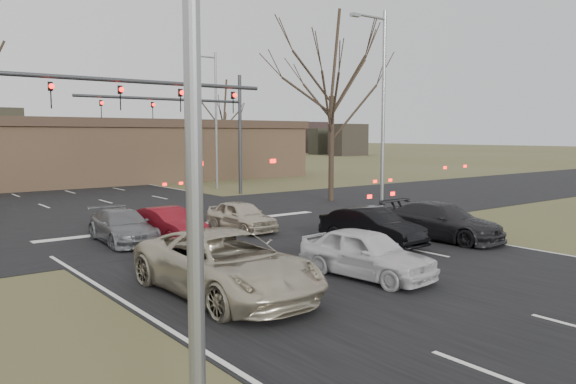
% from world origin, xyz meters
% --- Properties ---
extents(ground, '(360.00, 360.00, 0.00)m').
position_xyz_m(ground, '(0.00, 0.00, 0.00)').
color(ground, '#484927').
rests_on(ground, ground).
extents(road_cross, '(200.00, 14.00, 0.02)m').
position_xyz_m(road_cross, '(0.00, 15.00, 0.01)').
color(road_cross, black).
rests_on(road_cross, ground).
extents(building, '(42.40, 10.40, 5.30)m').
position_xyz_m(building, '(2.00, 38.00, 2.67)').
color(building, '#8F6C4D').
rests_on(building, ground).
extents(mast_arm_near, '(12.12, 0.24, 8.00)m').
position_xyz_m(mast_arm_near, '(-5.23, 13.00, 5.07)').
color(mast_arm_near, '#383A3D').
rests_on(mast_arm_near, ground).
extents(mast_arm_far, '(11.12, 0.24, 8.00)m').
position_xyz_m(mast_arm_far, '(6.18, 23.00, 5.02)').
color(mast_arm_far, '#383A3D').
rests_on(mast_arm_far, ground).
extents(streetlight_right_near, '(2.34, 0.25, 10.00)m').
position_xyz_m(streetlight_right_near, '(8.82, 10.00, 5.59)').
color(streetlight_right_near, gray).
rests_on(streetlight_right_near, ground).
extents(streetlight_right_far, '(2.34, 0.25, 10.00)m').
position_xyz_m(streetlight_right_far, '(9.32, 27.00, 5.59)').
color(streetlight_right_far, gray).
rests_on(streetlight_right_far, ground).
extents(tree_right_near, '(6.90, 6.90, 11.50)m').
position_xyz_m(tree_right_near, '(11.00, 16.00, 8.90)').
color(tree_right_near, black).
rests_on(tree_right_near, ground).
extents(tree_right_far, '(5.40, 5.40, 9.00)m').
position_xyz_m(tree_right_far, '(15.00, 35.00, 6.96)').
color(tree_right_far, black).
rests_on(tree_right_far, ground).
extents(car_silver_suv, '(2.82, 5.89, 1.62)m').
position_xyz_m(car_silver_suv, '(-4.57, 2.68, 0.81)').
color(car_silver_suv, '#B3AA91').
rests_on(car_silver_suv, ground).
extents(car_white_sedan, '(2.14, 4.29, 1.40)m').
position_xyz_m(car_white_sedan, '(-0.50, 1.77, 0.70)').
color(car_white_sedan, silver).
rests_on(car_white_sedan, ground).
extents(car_black_hatch, '(1.69, 4.22, 1.36)m').
position_xyz_m(car_black_hatch, '(3.00, 4.91, 0.68)').
color(car_black_hatch, black).
rests_on(car_black_hatch, ground).
extents(car_charcoal_sedan, '(2.34, 5.01, 1.42)m').
position_xyz_m(car_charcoal_sedan, '(5.98, 4.06, 0.71)').
color(car_charcoal_sedan, black).
rests_on(car_charcoal_sedan, ground).
extents(car_grey_ahead, '(1.99, 4.36, 1.24)m').
position_xyz_m(car_grey_ahead, '(-4.00, 10.99, 0.62)').
color(car_grey_ahead, slate).
rests_on(car_grey_ahead, ground).
extents(car_red_ahead, '(1.77, 3.91, 1.25)m').
position_xyz_m(car_red_ahead, '(-2.41, 10.47, 0.62)').
color(car_red_ahead, maroon).
rests_on(car_red_ahead, ground).
extents(car_silver_ahead, '(1.58, 3.76, 1.27)m').
position_xyz_m(car_silver_ahead, '(0.90, 10.41, 0.63)').
color(car_silver_ahead, '#BEB29A').
rests_on(car_silver_ahead, ground).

